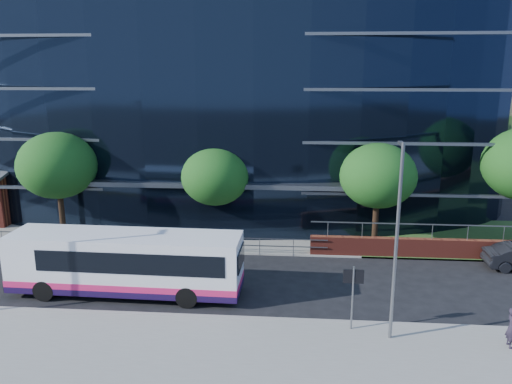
# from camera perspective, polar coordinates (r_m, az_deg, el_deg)

# --- Properties ---
(ground) EXTENTS (200.00, 200.00, 0.00)m
(ground) POSITION_cam_1_polar(r_m,az_deg,el_deg) (23.57, -0.88, -13.33)
(ground) COLOR black
(ground) RESTS_ON ground
(pavement_near) EXTENTS (80.00, 8.00, 0.15)m
(pavement_near) POSITION_cam_1_polar(r_m,az_deg,el_deg) (19.24, -2.40, -19.90)
(pavement_near) COLOR gray
(pavement_near) RESTS_ON ground
(kerb) EXTENTS (80.00, 0.25, 0.16)m
(kerb) POSITION_cam_1_polar(r_m,az_deg,el_deg) (22.65, -1.13, -14.30)
(kerb) COLOR gray
(kerb) RESTS_ON ground
(yellow_line_outer) EXTENTS (80.00, 0.08, 0.01)m
(yellow_line_outer) POSITION_cam_1_polar(r_m,az_deg,el_deg) (22.86, -1.08, -14.23)
(yellow_line_outer) COLOR gold
(yellow_line_outer) RESTS_ON ground
(yellow_line_inner) EXTENTS (80.00, 0.08, 0.01)m
(yellow_line_inner) POSITION_cam_1_polar(r_m,az_deg,el_deg) (22.99, -1.04, -14.05)
(yellow_line_inner) COLOR gold
(yellow_line_inner) RESTS_ON ground
(far_forecourt) EXTENTS (50.00, 8.00, 0.10)m
(far_forecourt) POSITION_cam_1_polar(r_m,az_deg,el_deg) (34.58, -9.08, -4.41)
(far_forecourt) COLOR gray
(far_forecourt) RESTS_ON ground
(glass_office) EXTENTS (44.00, 23.10, 16.00)m
(glass_office) POSITION_cam_1_polar(r_m,az_deg,el_deg) (42.26, -3.65, 10.03)
(glass_office) COLOR black
(glass_office) RESTS_ON ground
(guard_railings) EXTENTS (24.00, 0.05, 1.10)m
(guard_railings) POSITION_cam_1_polar(r_m,az_deg,el_deg) (31.25, -14.43, -5.18)
(guard_railings) COLOR slate
(guard_railings) RESTS_ON ground
(apartment_block) EXTENTS (60.00, 42.00, 30.00)m
(apartment_block) POSITION_cam_1_polar(r_m,az_deg,el_deg) (83.64, 26.32, 12.66)
(apartment_block) COLOR #2D511E
(apartment_block) RESTS_ON ground
(street_sign) EXTENTS (0.85, 0.09, 2.80)m
(street_sign) POSITION_cam_1_polar(r_m,az_deg,el_deg) (21.26, 11.04, -10.33)
(street_sign) COLOR slate
(street_sign) RESTS_ON pavement_near
(tree_far_a) EXTENTS (4.95, 4.95, 6.98)m
(tree_far_a) POSITION_cam_1_polar(r_m,az_deg,el_deg) (33.97, -21.76, 2.83)
(tree_far_a) COLOR black
(tree_far_a) RESTS_ON ground
(tree_far_b) EXTENTS (4.29, 4.29, 6.05)m
(tree_far_b) POSITION_cam_1_polar(r_m,az_deg,el_deg) (31.48, -4.69, 1.76)
(tree_far_b) COLOR black
(tree_far_b) RESTS_ON ground
(tree_far_c) EXTENTS (4.62, 4.62, 6.51)m
(tree_far_c) POSITION_cam_1_polar(r_m,az_deg,el_deg) (30.92, 13.77, 1.80)
(tree_far_c) COLOR black
(tree_far_c) RESTS_ON ground
(tree_dist_e) EXTENTS (4.62, 4.62, 6.51)m
(tree_dist_e) POSITION_cam_1_polar(r_m,az_deg,el_deg) (65.01, 24.56, 7.07)
(tree_dist_e) COLOR black
(tree_dist_e) RESTS_ON ground
(streetlight_east) EXTENTS (0.15, 0.77, 8.00)m
(streetlight_east) POSITION_cam_1_polar(r_m,az_deg,el_deg) (20.13, 15.78, -5.00)
(streetlight_east) COLOR slate
(streetlight_east) RESTS_ON pavement_near
(city_bus) EXTENTS (11.38, 2.85, 3.06)m
(city_bus) POSITION_cam_1_polar(r_m,az_deg,el_deg) (25.26, -14.44, -7.84)
(city_bus) COLOR white
(city_bus) RESTS_ON ground
(pedestrian) EXTENTS (0.40, 0.60, 1.65)m
(pedestrian) POSITION_cam_1_polar(r_m,az_deg,el_deg) (22.49, 27.20, -13.60)
(pedestrian) COLOR #251F2F
(pedestrian) RESTS_ON pavement_near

